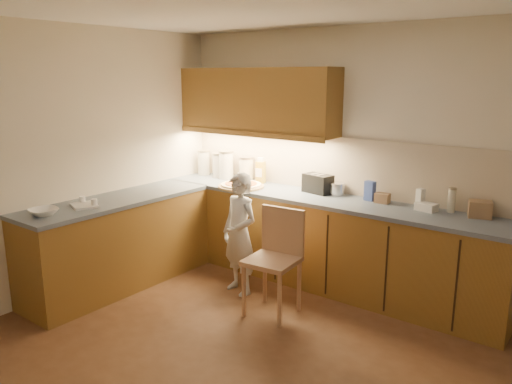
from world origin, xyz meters
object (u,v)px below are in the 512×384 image
Objects in this scene: wooden_chair at (276,253)px; toaster at (318,184)px; pizza_on_board at (241,185)px; child at (240,234)px; oil_jug at (261,171)px.

toaster is at bearing 93.02° from wooden_chair.
child reaches higher than pizza_on_board.
wooden_chair is at bearing 0.14° from child.
pizza_on_board is 1.52× the size of toaster.
child is 1.26× the size of wooden_chair.
wooden_chair is (0.94, -0.66, -0.39)m from pizza_on_board.
pizza_on_board is 0.34m from oil_jug.
child reaches higher than wooden_chair.
pizza_on_board is 1.73× the size of oil_jug.
wooden_chair is 1.06m from toaster.
toaster is at bearing -2.45° from oil_jug.
wooden_chair is at bearing -47.07° from oil_jug.
oil_jug is at bearing 84.66° from pizza_on_board.
oil_jug is (-0.38, 0.86, 0.45)m from child.
child is at bearing -65.86° from oil_jug.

